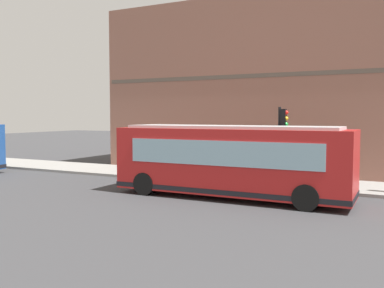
% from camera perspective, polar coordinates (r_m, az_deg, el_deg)
% --- Properties ---
extents(ground, '(120.00, 120.00, 0.00)m').
position_cam_1_polar(ground, '(19.17, -0.70, -6.65)').
color(ground, '#38383A').
extents(sidewalk_curb, '(3.88, 40.00, 0.15)m').
position_cam_1_polar(sidewalk_curb, '(23.23, 4.45, -4.62)').
color(sidewalk_curb, gray).
rests_on(sidewalk_curb, ground).
extents(building_corner, '(7.63, 18.37, 10.44)m').
position_cam_1_polar(building_corner, '(28.41, 8.89, 7.28)').
color(building_corner, '#8C5B4C').
rests_on(building_corner, ground).
extents(city_bus_nearside, '(2.62, 10.05, 3.07)m').
position_cam_1_polar(city_bus_nearside, '(18.04, 5.18, -2.34)').
color(city_bus_nearside, red).
rests_on(city_bus_nearside, ground).
extents(traffic_light_near_corner, '(0.32, 0.49, 3.76)m').
position_cam_1_polar(traffic_light_near_corner, '(20.65, 12.01, 1.76)').
color(traffic_light_near_corner, black).
rests_on(traffic_light_near_corner, sidewalk_curb).
extents(fire_hydrant, '(0.35, 0.35, 0.74)m').
position_cam_1_polar(fire_hydrant, '(22.74, 15.01, -3.81)').
color(fire_hydrant, red).
rests_on(fire_hydrant, sidewalk_curb).
extents(pedestrian_walking_along_curb, '(0.32, 0.32, 1.62)m').
position_cam_1_polar(pedestrian_walking_along_curb, '(20.74, 15.21, -2.98)').
color(pedestrian_walking_along_curb, '#3F8C4C').
rests_on(pedestrian_walking_along_curb, sidewalk_curb).
extents(pedestrian_by_light_pole, '(0.32, 0.32, 1.61)m').
position_cam_1_polar(pedestrian_by_light_pole, '(22.42, 4.25, -2.36)').
color(pedestrian_by_light_pole, black).
rests_on(pedestrian_by_light_pole, sidewalk_curb).
extents(newspaper_vending_box, '(0.44, 0.42, 0.90)m').
position_cam_1_polar(newspaper_vending_box, '(24.97, -6.81, -2.82)').
color(newspaper_vending_box, '#BF3F19').
rests_on(newspaper_vending_box, sidewalk_curb).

